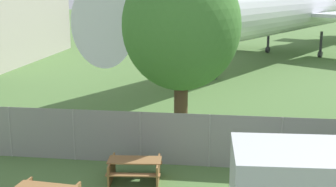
# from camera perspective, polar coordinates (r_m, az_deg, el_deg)

# --- Properties ---
(perimeter_fence) EXTENTS (56.07, 0.07, 1.98)m
(perimeter_fence) POSITION_cam_1_polar(r_m,az_deg,el_deg) (17.07, 5.06, -5.76)
(perimeter_fence) COLOR gray
(perimeter_fence) RESTS_ON ground
(airplane) EXTENTS (37.34, 45.09, 13.19)m
(airplane) POSITION_cam_1_polar(r_m,az_deg,el_deg) (44.52, 14.61, 10.07)
(airplane) COLOR silver
(airplane) RESTS_ON ground
(picnic_bench_open_grass) EXTENTS (1.92, 1.57, 0.76)m
(picnic_bench_open_grass) POSITION_cam_1_polar(r_m,az_deg,el_deg) (16.05, -4.07, -8.97)
(picnic_bench_open_grass) COLOR brown
(picnic_bench_open_grass) RESTS_ON ground
(tree_left_of_cabin) EXTENTS (4.79, 4.79, 7.55)m
(tree_left_of_cabin) POSITION_cam_1_polar(r_m,az_deg,el_deg) (18.94, 1.64, 8.22)
(tree_left_of_cabin) COLOR #4C3823
(tree_left_of_cabin) RESTS_ON ground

